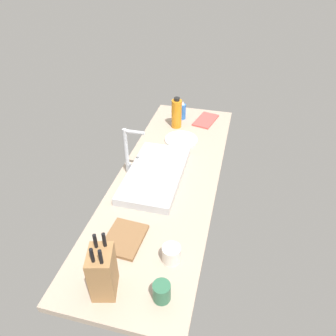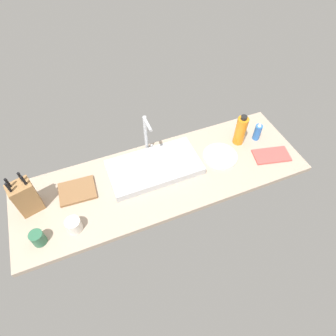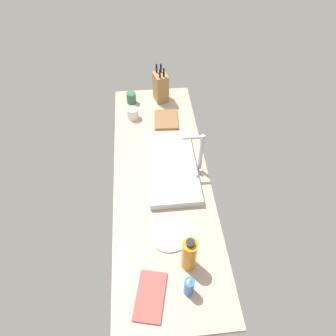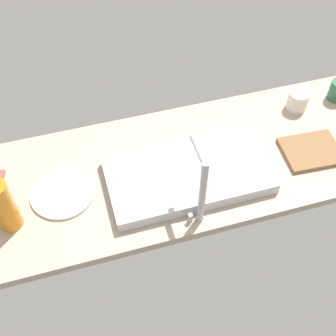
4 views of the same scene
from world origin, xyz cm
name	(u,v)px [view 4 (image 4 of 4)]	position (x,y,z in cm)	size (l,w,h in cm)	color
countertop_slab	(174,169)	(0.00, 0.00, 1.75)	(185.33, 59.54, 3.50)	tan
sink_basin	(188,175)	(-2.92, 6.97, 5.91)	(58.12, 30.82, 4.82)	#B7BABF
faucet	(201,186)	(-1.58, 23.35, 20.67)	(5.50, 12.91, 29.81)	#B7BABF
cutting_board	(311,151)	(-52.30, 8.21, 4.40)	(21.66, 17.27, 1.80)	brown
water_bottle	(3,205)	(59.84, 8.55, 14.35)	(7.48, 7.48, 23.18)	orange
dinner_plate	(63,193)	(41.79, 0.98, 4.10)	(22.91, 22.91, 1.20)	silver
ceramic_cup	(298,100)	(-58.04, -16.09, 7.50)	(8.34, 8.34, 8.01)	silver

